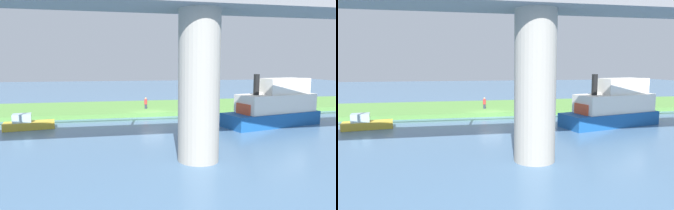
{
  "view_description": "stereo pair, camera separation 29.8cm",
  "coord_description": "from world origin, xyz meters",
  "views": [
    {
      "loc": [
        5.07,
        34.15,
        5.92
      ],
      "look_at": [
        -0.78,
        5.0,
        2.0
      ],
      "focal_mm": 32.69,
      "sensor_mm": 36.0,
      "label": 1
    },
    {
      "loc": [
        4.78,
        34.21,
        5.92
      ],
      "look_at": [
        -0.78,
        5.0,
        2.0
      ],
      "focal_mm": 32.69,
      "sensor_mm": 36.0,
      "label": 2
    }
  ],
  "objects": [
    {
      "name": "ground_plane",
      "position": [
        0.0,
        0.0,
        0.0
      ],
      "size": [
        160.0,
        160.0,
        0.0
      ],
      "primitive_type": "plane",
      "color": "#4C7093"
    },
    {
      "name": "grassy_bank",
      "position": [
        0.0,
        -6.0,
        0.25
      ],
      "size": [
        80.0,
        12.0,
        0.5
      ],
      "primitive_type": "cube",
      "color": "#5B9342",
      "rests_on": "ground"
    },
    {
      "name": "bridge_pylon",
      "position": [
        -0.4,
        16.42,
        4.58
      ],
      "size": [
        2.53,
        2.53,
        9.16
      ],
      "primitive_type": "cylinder",
      "color": "#9E998E",
      "rests_on": "ground"
    },
    {
      "name": "bridge_span",
      "position": [
        -0.4,
        16.4,
        9.65
      ],
      "size": [
        69.43,
        4.3,
        3.25
      ],
      "color": "slate",
      "rests_on": "bridge_pylon"
    },
    {
      "name": "person_on_bank",
      "position": [
        0.37,
        -3.32,
        1.2
      ],
      "size": [
        0.45,
        0.45,
        1.39
      ],
      "color": "#2D334C",
      "rests_on": "grassy_bank"
    },
    {
      "name": "mooring_post",
      "position": [
        -4.61,
        -0.94,
        0.93
      ],
      "size": [
        0.2,
        0.2,
        0.86
      ],
      "primitive_type": "cylinder",
      "color": "brown",
      "rests_on": "grassy_bank"
    },
    {
      "name": "riverboat_paddlewheel",
      "position": [
        -11.07,
        6.96,
        1.87
      ],
      "size": [
        10.38,
        5.53,
        5.05
      ],
      "color": "#195199",
      "rests_on": "ground"
    },
    {
      "name": "houseboat_blue",
      "position": [
        -15.31,
        2.47,
        0.48
      ],
      "size": [
        4.15,
        1.89,
        1.34
      ],
      "color": "red",
      "rests_on": "ground"
    },
    {
      "name": "pontoon_yellow",
      "position": [
        12.34,
        4.36,
        0.52
      ],
      "size": [
        4.58,
        2.26,
        1.46
      ],
      "color": "gold",
      "rests_on": "ground"
    }
  ]
}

